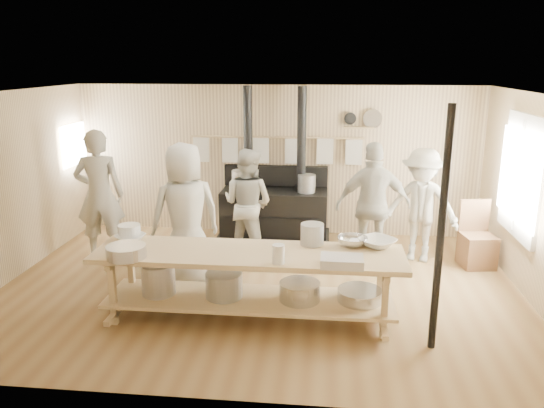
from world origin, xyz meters
The scene contains 24 objects.
ground centered at (0.00, 0.00, 0.00)m, with size 7.00×7.00×0.00m, color brown.
room_shell centered at (0.00, 0.00, 1.62)m, with size 7.00×7.00×7.00m.
window_right centered at (3.47, 0.60, 1.50)m, with size 0.09×1.50×1.65m.
left_opening centered at (-3.45, 2.00, 1.60)m, with size 0.00×0.90×0.90m.
stove centered at (-0.01, 2.12, 0.52)m, with size 1.90×0.75×2.60m.
towel_rail centered at (0.00, 2.40, 1.56)m, with size 3.00×0.04×0.47m.
back_wall_shelf centered at (1.46, 2.43, 2.00)m, with size 0.63×0.14×0.32m.
prep_table centered at (-0.01, -0.90, 0.52)m, with size 3.60×0.90×0.85m.
support_post centered at (2.05, -1.35, 1.30)m, with size 0.08×0.08×2.60m, color black.
cook_far_left centered at (-2.58, 0.92, 1.01)m, with size 0.73×0.48×2.01m, color #ACA998.
cook_left centered at (-0.32, 1.18, 0.86)m, with size 0.83×0.65×1.72m, color #ACA998.
cook_center centered at (-1.01, 0.09, 0.98)m, with size 0.96×0.62×1.96m, color #ACA998.
cook_right centered at (1.57, 0.99, 0.94)m, with size 1.10×0.46×1.88m, color #ACA998.
cook_by_window centered at (2.32, 1.30, 0.87)m, with size 1.13×0.65×1.75m, color #ACA998.
chair centered at (3.15, 1.14, 0.29)m, with size 0.53×0.53×0.98m.
bowl_white_a centered at (-1.50, -0.67, 0.89)m, with size 0.34×0.34×0.08m, color white.
bowl_steel_a centered at (-1.55, -0.57, 0.89)m, with size 0.27×0.27×0.08m, color silver.
bowl_white_b centered at (1.50, -0.57, 0.90)m, with size 0.41×0.41×0.10m, color white.
bowl_steel_b centered at (1.20, -0.57, 0.91)m, with size 0.36×0.36×0.11m, color silver.
roasting_pan centered at (1.06, -1.23, 0.90)m, with size 0.46×0.31×0.10m, color #B2B2B7.
mixing_bowl_large centered at (-1.34, -1.23, 0.92)m, with size 0.45×0.45×0.14m, color silver.
bucket_galv centered at (0.72, -0.57, 0.98)m, with size 0.28×0.28×0.26m, color gray.
deep_bowl_enamel centered at (-1.55, -0.57, 0.94)m, with size 0.28×0.28×0.17m, color white.
pitcher centered at (0.38, -1.23, 0.96)m, with size 0.14×0.14×0.21m, color white.
Camera 1 is at (0.87, -6.63, 2.99)m, focal length 35.00 mm.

